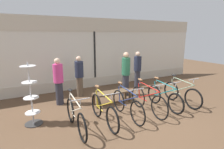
{
  "coord_description": "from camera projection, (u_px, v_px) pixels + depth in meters",
  "views": [
    {
      "loc": [
        -3.02,
        -4.24,
        2.46
      ],
      "look_at": [
        0.0,
        1.62,
        0.95
      ],
      "focal_mm": 28.0,
      "sensor_mm": 36.0,
      "label": 1
    }
  ],
  "objects": [
    {
      "name": "bicycle_center_right",
      "position": [
        148.0,
        100.0,
        5.58
      ],
      "size": [
        0.46,
        1.8,
        1.05
      ],
      "color": "black",
      "rests_on": "ground_plane"
    },
    {
      "name": "customer_near_rack",
      "position": [
        59.0,
        81.0,
        6.13
      ],
      "size": [
        0.39,
        0.39,
        1.68
      ],
      "color": "#2D2D38",
      "rests_on": "ground_plane"
    },
    {
      "name": "bicycle_left",
      "position": [
        103.0,
        111.0,
        4.86
      ],
      "size": [
        0.46,
        1.77,
        1.04
      ],
      "color": "black",
      "rests_on": "ground_plane"
    },
    {
      "name": "bicycle_far_right",
      "position": [
        181.0,
        94.0,
        6.26
      ],
      "size": [
        0.46,
        1.71,
        1.04
      ],
      "color": "black",
      "rests_on": "ground_plane"
    },
    {
      "name": "ground_plane",
      "position": [
        135.0,
        113.0,
        5.58
      ],
      "size": [
        24.0,
        24.0,
        0.0
      ],
      "primitive_type": "plane",
      "color": "brown"
    },
    {
      "name": "customer_by_window",
      "position": [
        137.0,
        69.0,
        8.05
      ],
      "size": [
        0.48,
        0.48,
        1.71
      ],
      "color": "#2D2D38",
      "rests_on": "ground_plane"
    },
    {
      "name": "bicycle_far_left",
      "position": [
        75.0,
        116.0,
        4.52
      ],
      "size": [
        0.46,
        1.78,
        1.04
      ],
      "color": "black",
      "rests_on": "ground_plane"
    },
    {
      "name": "bicycle_right",
      "position": [
        164.0,
        97.0,
        5.93
      ],
      "size": [
        0.46,
        1.7,
        1.02
      ],
      "color": "black",
      "rests_on": "ground_plane"
    },
    {
      "name": "accessory_rack",
      "position": [
        31.0,
        100.0,
        4.77
      ],
      "size": [
        0.48,
        0.48,
        1.76
      ],
      "color": "#333333",
      "rests_on": "ground_plane"
    },
    {
      "name": "customer_mid_floor",
      "position": [
        79.0,
        76.0,
        6.97
      ],
      "size": [
        0.35,
        0.35,
        1.64
      ],
      "color": "brown",
      "rests_on": "ground_plane"
    },
    {
      "name": "bicycle_center_left",
      "position": [
        127.0,
        105.0,
        5.24
      ],
      "size": [
        0.46,
        1.76,
        1.04
      ],
      "color": "black",
      "rests_on": "ground_plane"
    },
    {
      "name": "customer_near_bench",
      "position": [
        126.0,
        73.0,
        7.04
      ],
      "size": [
        0.45,
        0.45,
        1.79
      ],
      "color": "#2D2D38",
      "rests_on": "ground_plane"
    },
    {
      "name": "display_bench",
      "position": [
        112.0,
        94.0,
        6.34
      ],
      "size": [
        1.4,
        0.44,
        0.44
      ],
      "color": "brown",
      "rests_on": "ground_plane"
    },
    {
      "name": "shop_back_wall",
      "position": [
        94.0,
        53.0,
        8.17
      ],
      "size": [
        12.0,
        0.08,
        3.2
      ],
      "color": "beige",
      "rests_on": "ground_plane"
    }
  ]
}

